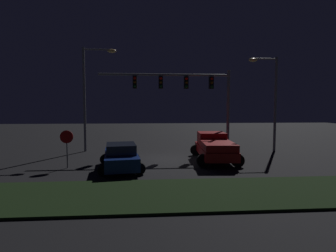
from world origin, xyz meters
name	(u,v)px	position (x,y,z in m)	size (l,w,h in m)	color
ground_plane	(164,159)	(0.00, 0.00, 0.00)	(80.00, 80.00, 0.00)	black
grass_median	(176,194)	(0.00, -7.52, 0.05)	(25.59, 4.04, 0.10)	black
pickup_truck	(214,146)	(3.31, -0.67, 1.00)	(3.11, 5.52, 1.80)	maroon
car_sedan	(121,157)	(-2.69, -2.82, 0.74)	(2.89, 4.61, 1.51)	navy
traffic_signal_gantry	(187,89)	(1.91, 2.65, 5.03)	(10.32, 0.56, 6.50)	slate
street_lamp_left	(91,87)	(-5.69, 3.64, 5.22)	(2.68, 0.44, 8.31)	slate
street_lamp_right	(270,92)	(8.61, 2.50, 4.78)	(2.38, 0.44, 7.55)	slate
stop_sign	(67,142)	(-5.88, -2.29, 1.56)	(0.76, 0.08, 2.23)	slate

